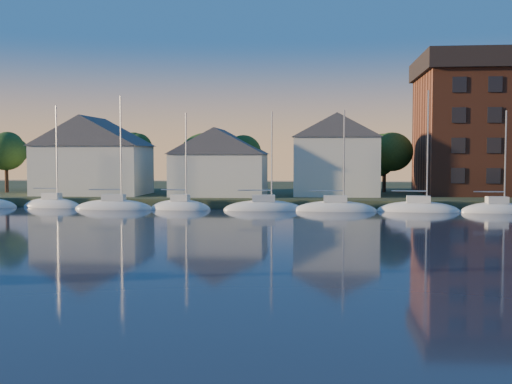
# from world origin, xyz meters

# --- Properties ---
(ground) EXTENTS (260.00, 260.00, 0.00)m
(ground) POSITION_xyz_m (0.00, 0.00, 0.00)
(ground) COLOR black
(ground) RESTS_ON ground
(shoreline_land) EXTENTS (160.00, 50.00, 2.00)m
(shoreline_land) POSITION_xyz_m (0.00, 75.00, 0.00)
(shoreline_land) COLOR #2C3720
(shoreline_land) RESTS_ON ground
(wooden_dock) EXTENTS (120.00, 3.00, 1.00)m
(wooden_dock) POSITION_xyz_m (0.00, 52.00, 0.00)
(wooden_dock) COLOR brown
(wooden_dock) RESTS_ON ground
(clubhouse_west) EXTENTS (13.65, 9.45, 9.64)m
(clubhouse_west) POSITION_xyz_m (-22.00, 58.00, 5.93)
(clubhouse_west) COLOR silver
(clubhouse_west) RESTS_ON shoreline_land
(clubhouse_centre) EXTENTS (11.55, 8.40, 8.08)m
(clubhouse_centre) POSITION_xyz_m (-6.00, 57.00, 5.13)
(clubhouse_centre) COLOR silver
(clubhouse_centre) RESTS_ON shoreline_land
(clubhouse_east) EXTENTS (10.50, 8.40, 9.80)m
(clubhouse_east) POSITION_xyz_m (8.00, 59.00, 6.00)
(clubhouse_east) COLOR silver
(clubhouse_east) RESTS_ON shoreline_land
(tree_line) EXTENTS (93.40, 5.40, 8.90)m
(tree_line) POSITION_xyz_m (2.00, 63.00, 7.18)
(tree_line) COLOR #3C261B
(tree_line) RESTS_ON shoreline_land
(moored_fleet) EXTENTS (79.50, 2.40, 12.05)m
(moored_fleet) POSITION_xyz_m (-4.00, 49.00, 0.10)
(moored_fleet) COLOR silver
(moored_fleet) RESTS_ON ground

